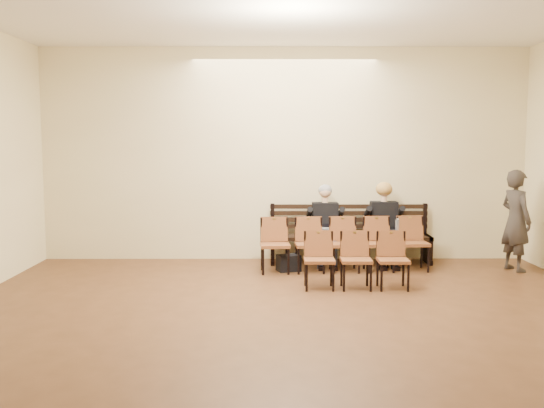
# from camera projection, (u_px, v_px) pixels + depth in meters

# --- Properties ---
(ground) EXTENTS (10.00, 10.00, 0.00)m
(ground) POSITION_uv_depth(u_px,v_px,m) (299.00, 371.00, 5.23)
(ground) COLOR brown
(ground) RESTS_ON ground
(room_walls) EXTENTS (8.02, 10.01, 3.51)m
(room_walls) POSITION_uv_depth(u_px,v_px,m) (296.00, 82.00, 5.74)
(room_walls) COLOR beige
(room_walls) RESTS_ON ground
(bench) EXTENTS (2.60, 0.90, 0.45)m
(bench) POSITION_uv_depth(u_px,v_px,m) (350.00, 249.00, 9.83)
(bench) COLOR black
(bench) RESTS_ON ground
(seated_man) EXTENTS (0.51, 0.71, 1.23)m
(seated_man) POSITION_uv_depth(u_px,v_px,m) (326.00, 227.00, 9.67)
(seated_man) COLOR black
(seated_man) RESTS_ON ground
(seated_woman) EXTENTS (0.53, 0.73, 1.22)m
(seated_woman) POSITION_uv_depth(u_px,v_px,m) (385.00, 227.00, 9.68)
(seated_woman) COLOR black
(seated_woman) RESTS_ON ground
(laptop) EXTENTS (0.34, 0.27, 0.24)m
(laptop) POSITION_uv_depth(u_px,v_px,m) (326.00, 231.00, 9.53)
(laptop) COLOR #B9B9BE
(laptop) RESTS_ON bench
(water_bottle) EXTENTS (0.07, 0.07, 0.21)m
(water_bottle) POSITION_uv_depth(u_px,v_px,m) (397.00, 233.00, 9.40)
(water_bottle) COLOR silver
(water_bottle) RESTS_ON bench
(bag) EXTENTS (0.39, 0.33, 0.25)m
(bag) POSITION_uv_depth(u_px,v_px,m) (289.00, 263.00, 9.22)
(bag) COLOR black
(bag) RESTS_ON ground
(passerby) EXTENTS (0.62, 0.75, 1.78)m
(passerby) POSITION_uv_depth(u_px,v_px,m) (516.00, 213.00, 9.18)
(passerby) COLOR #322D29
(passerby) RESTS_ON ground
(chair_row_front) EXTENTS (2.57, 0.61, 0.83)m
(chair_row_front) POSITION_uv_depth(u_px,v_px,m) (345.00, 244.00, 9.17)
(chair_row_front) COLOR brown
(chair_row_front) RESTS_ON ground
(chair_row_back) EXTENTS (1.40, 0.44, 0.77)m
(chair_row_back) POSITION_uv_depth(u_px,v_px,m) (356.00, 260.00, 8.09)
(chair_row_back) COLOR brown
(chair_row_back) RESTS_ON ground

